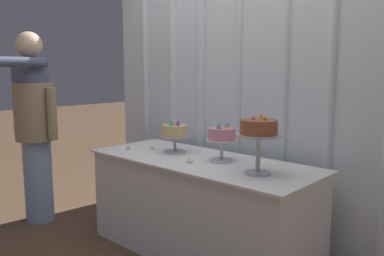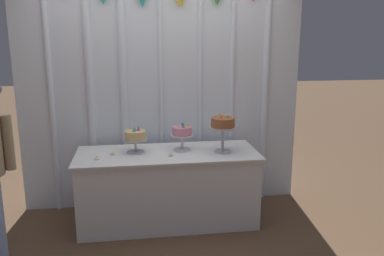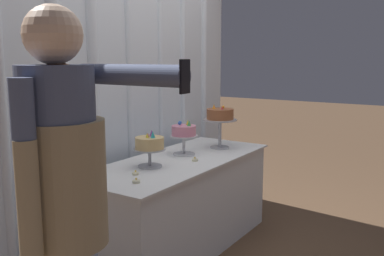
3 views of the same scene
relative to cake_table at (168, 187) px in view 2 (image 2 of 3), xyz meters
name	(u,v)px [view 2 (image 2 of 3)]	position (x,y,z in m)	size (l,w,h in m)	color
ground_plane	(169,225)	(0.00, -0.10, -0.37)	(24.00, 24.00, 0.00)	brown
draped_curtain	(160,80)	(-0.03, 0.50, 1.03)	(3.03, 0.15, 2.71)	silver
cake_table	(168,187)	(0.00, 0.00, 0.00)	(1.79, 0.72, 0.73)	white
cake_display_leftmost	(135,137)	(-0.31, 0.04, 0.53)	(0.23, 0.23, 0.27)	#B2B2B7
cake_display_center	(182,133)	(0.16, 0.06, 0.54)	(0.23, 0.23, 0.29)	silver
cake_display_rightmost	(223,125)	(0.54, -0.06, 0.64)	(0.29, 0.29, 0.39)	#B2B2B7
tealight_far_left	(97,159)	(-0.67, -0.14, 0.38)	(0.05, 0.05, 0.03)	beige
tealight_near_left	(113,154)	(-0.53, -0.01, 0.38)	(0.05, 0.05, 0.03)	beige
tealight_near_right	(171,155)	(0.02, -0.13, 0.38)	(0.05, 0.05, 0.03)	beige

